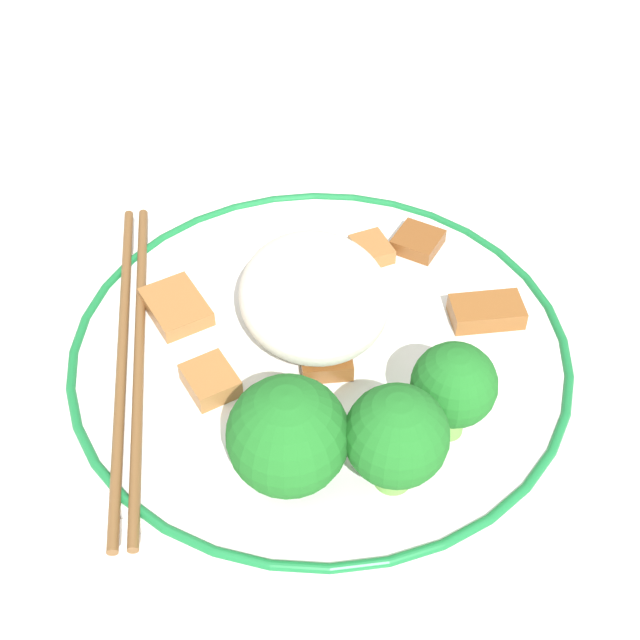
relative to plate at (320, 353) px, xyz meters
The scene contains 14 objects.
ground_plane 0.01m from the plate, ahead, with size 3.00×3.00×0.00m, color silver.
plate is the anchor object (origin of this frame).
rice_mound 0.03m from the plate, ahead, with size 0.09×0.08×0.05m.
broccoli_back_left 0.09m from the plate, 157.19° to the left, with size 0.05×0.05×0.06m.
broccoli_back_center 0.10m from the plate, behind, with size 0.05×0.05×0.06m.
broccoli_back_right 0.09m from the plate, 144.77° to the right, with size 0.04×0.04×0.05m.
meat_near_front 0.02m from the plate, behind, with size 0.03×0.03×0.01m.
meat_near_left 0.04m from the plate, ahead, with size 0.04×0.04×0.01m.
meat_near_right 0.09m from the plate, 88.50° to the right, with size 0.03×0.04×0.01m.
meat_near_back 0.08m from the plate, 35.38° to the right, with size 0.03×0.02×0.01m.
meat_on_rice_edge 0.10m from the plate, 48.56° to the right, with size 0.04×0.04×0.01m.
meat_mid_left 0.08m from the plate, 58.72° to the left, with size 0.05×0.04×0.01m.
meat_mid_right 0.06m from the plate, 103.77° to the left, with size 0.03×0.03×0.01m.
chopsticks 0.10m from the plate, 80.83° to the left, with size 0.23×0.04×0.01m.
Camera 1 is at (-0.31, 0.07, 0.35)m, focal length 50.00 mm.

